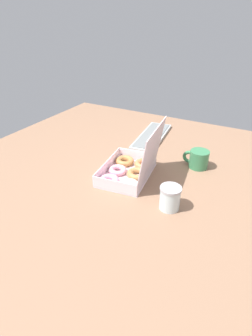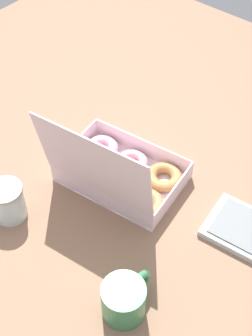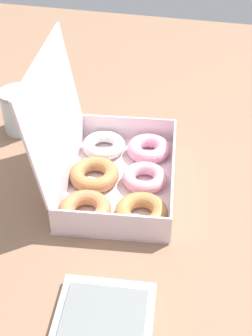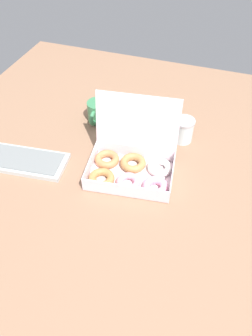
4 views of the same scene
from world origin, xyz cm
name	(u,v)px [view 2 (image 2 of 4)]	position (x,y,z in cm)	size (l,w,h in cm)	color
ground_plane	(116,178)	(0.00, 0.00, -1.00)	(180.00, 180.00, 2.00)	#906A50
donut_box	(120,174)	(-2.43, 1.26, 3.41)	(33.81, 28.48, 26.49)	white
coffee_mug	(125,299)	(-26.03, 27.43, 4.64)	(9.36, 13.09, 9.05)	#3A8052
glass_jar	(8,202)	(11.72, 26.44, 4.98)	(8.51, 8.51, 9.87)	silver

